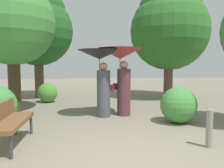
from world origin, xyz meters
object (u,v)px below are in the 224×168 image
object	(u,v)px
person_left	(101,67)
person_right	(121,65)
park_bench	(8,120)
tree_mid_right	(169,25)
tree_near_left	(38,25)
tree_mid_left	(12,15)
path_marker_post	(209,129)

from	to	relation	value
person_left	person_right	bearing A→B (deg)	-79.79
park_bench	tree_mid_right	distance (m)	8.11
person_left	person_right	distance (m)	0.64
tree_near_left	tree_mid_left	xyz separation A→B (m)	(-0.18, -3.12, -0.20)
path_marker_post	park_bench	bearing A→B (deg)	171.13
park_bench	tree_mid_left	size ratio (longest dim) A/B	0.32
person_left	person_right	size ratio (longest dim) A/B	0.97
tree_mid_right	person_right	bearing A→B (deg)	-130.73
person_left	path_marker_post	size ratio (longest dim) A/B	2.73
person_right	tree_near_left	size ratio (longest dim) A/B	0.40
path_marker_post	person_right	bearing A→B (deg)	113.44
path_marker_post	tree_mid_right	bearing A→B (deg)	75.86
person_left	tree_near_left	xyz separation A→B (m)	(-2.57, 4.09, 1.85)
tree_mid_left	person_left	bearing A→B (deg)	-19.42
person_left	tree_near_left	distance (m)	5.17
tree_near_left	path_marker_post	bearing A→B (deg)	-57.00
tree_near_left	tree_mid_right	world-z (taller)	tree_mid_right
tree_mid_right	tree_near_left	bearing A→B (deg)	172.34
person_left	park_bench	distance (m)	3.06
person_left	tree_mid_left	xyz separation A→B (m)	(-2.75, 0.97, 1.64)
person_right	tree_mid_right	distance (m)	4.56
person_right	tree_near_left	distance (m)	5.41
tree_near_left	tree_mid_left	world-z (taller)	tree_near_left
person_right	tree_mid_left	bearing A→B (deg)	76.34
person_left	tree_mid_right	xyz separation A→B (m)	(3.37, 3.29, 1.83)
person_left	tree_near_left	bearing A→B (deg)	32.83
person_left	path_marker_post	world-z (taller)	person_left
path_marker_post	tree_mid_left	bearing A→B (deg)	141.25
tree_mid_left	tree_mid_right	distance (m)	6.55
tree_near_left	path_marker_post	distance (m)	8.65
person_right	tree_mid_left	xyz separation A→B (m)	(-3.38, 0.86, 1.58)
tree_mid_left	path_marker_post	distance (m)	6.52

